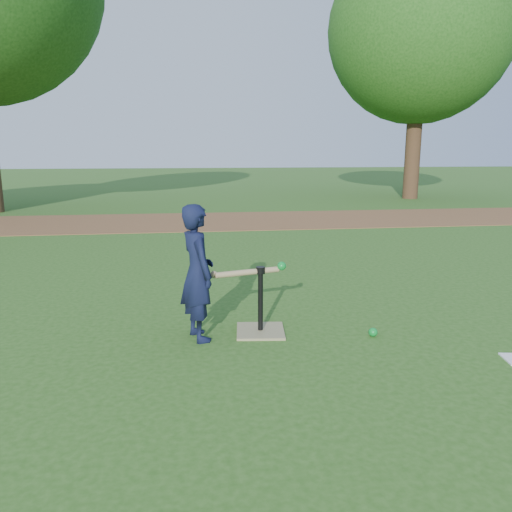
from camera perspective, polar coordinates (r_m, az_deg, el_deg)
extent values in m
plane|color=#285116|center=(4.38, 4.82, -9.92)|extent=(80.00, 80.00, 0.00)
cube|color=brown|center=(11.61, -3.22, 4.05)|extent=(24.00, 3.00, 0.01)
imported|color=black|center=(4.34, -6.72, -1.91)|extent=(0.41, 0.50, 1.19)
sphere|color=#0C842A|center=(4.63, 13.23, -8.47)|extent=(0.08, 0.08, 0.08)
cube|color=#93875D|center=(4.62, 0.51, -8.56)|extent=(0.47, 0.47, 0.02)
cylinder|color=black|center=(4.52, 0.52, -5.14)|extent=(0.05, 0.05, 0.55)
cylinder|color=black|center=(4.45, 0.52, -1.63)|extent=(0.08, 0.08, 0.06)
cylinder|color=tan|center=(4.41, -0.98, -1.87)|extent=(0.59, 0.21, 0.05)
sphere|color=tan|center=(4.35, -4.85, -2.12)|extent=(0.06, 0.06, 0.06)
sphere|color=#0C842A|center=(4.51, 2.95, -1.14)|extent=(0.08, 0.08, 0.08)
cylinder|color=#382316|center=(17.59, 17.51, 11.85)|extent=(0.50, 0.50, 3.42)
sphere|color=#285B19|center=(17.97, 18.31, 23.36)|extent=(5.80, 5.80, 5.80)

